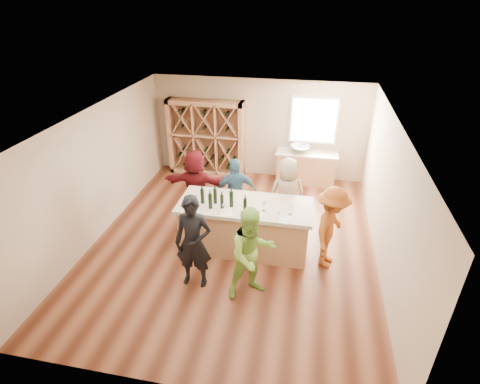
% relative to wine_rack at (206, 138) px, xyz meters
% --- Properties ---
extents(floor, '(6.00, 7.00, 0.10)m').
position_rel_wine_rack_xyz_m(floor, '(1.50, -3.27, -1.15)').
color(floor, brown).
rests_on(floor, ground).
extents(ceiling, '(6.00, 7.00, 0.10)m').
position_rel_wine_rack_xyz_m(ceiling, '(1.50, -3.27, 1.75)').
color(ceiling, white).
rests_on(ceiling, ground).
extents(wall_back, '(6.00, 0.10, 2.80)m').
position_rel_wine_rack_xyz_m(wall_back, '(1.50, 0.28, 0.30)').
color(wall_back, tan).
rests_on(wall_back, ground).
extents(wall_front, '(6.00, 0.10, 2.80)m').
position_rel_wine_rack_xyz_m(wall_front, '(1.50, -6.82, 0.30)').
color(wall_front, tan).
rests_on(wall_front, ground).
extents(wall_left, '(0.10, 7.00, 2.80)m').
position_rel_wine_rack_xyz_m(wall_left, '(-1.55, -3.27, 0.30)').
color(wall_left, tan).
rests_on(wall_left, ground).
extents(wall_right, '(0.10, 7.00, 2.80)m').
position_rel_wine_rack_xyz_m(wall_right, '(4.55, -3.27, 0.30)').
color(wall_right, tan).
rests_on(wall_right, ground).
extents(window_frame, '(1.30, 0.06, 1.30)m').
position_rel_wine_rack_xyz_m(window_frame, '(3.00, 0.20, 0.65)').
color(window_frame, white).
rests_on(window_frame, wall_back).
extents(window_pane, '(1.18, 0.01, 1.18)m').
position_rel_wine_rack_xyz_m(window_pane, '(3.00, 0.17, 0.65)').
color(window_pane, white).
rests_on(window_pane, wall_back).
extents(wine_rack, '(2.20, 0.45, 2.20)m').
position_rel_wine_rack_xyz_m(wine_rack, '(0.00, 0.00, 0.00)').
color(wine_rack, tan).
rests_on(wine_rack, floor).
extents(back_counter_base, '(1.60, 0.58, 0.86)m').
position_rel_wine_rack_xyz_m(back_counter_base, '(2.90, -0.07, -0.67)').
color(back_counter_base, tan).
rests_on(back_counter_base, floor).
extents(back_counter_top, '(1.70, 0.62, 0.06)m').
position_rel_wine_rack_xyz_m(back_counter_top, '(2.90, -0.07, -0.21)').
color(back_counter_top, beige).
rests_on(back_counter_top, back_counter_base).
extents(sink, '(0.54, 0.54, 0.19)m').
position_rel_wine_rack_xyz_m(sink, '(2.70, -0.07, -0.09)').
color(sink, silver).
rests_on(sink, back_counter_top).
extents(faucet, '(0.02, 0.02, 0.30)m').
position_rel_wine_rack_xyz_m(faucet, '(2.70, 0.11, -0.03)').
color(faucet, silver).
rests_on(faucet, back_counter_top).
extents(tasting_counter_base, '(2.60, 1.00, 1.00)m').
position_rel_wine_rack_xyz_m(tasting_counter_base, '(1.78, -3.42, -0.60)').
color(tasting_counter_base, tan).
rests_on(tasting_counter_base, floor).
extents(tasting_counter_top, '(2.72, 1.12, 0.08)m').
position_rel_wine_rack_xyz_m(tasting_counter_top, '(1.78, -3.42, -0.06)').
color(tasting_counter_top, beige).
rests_on(tasting_counter_top, tasting_counter_base).
extents(wine_bottle_a, '(0.10, 0.10, 0.32)m').
position_rel_wine_rack_xyz_m(wine_bottle_a, '(0.92, -3.54, 0.14)').
color(wine_bottle_a, black).
rests_on(wine_bottle_a, tasting_counter_top).
extents(wine_bottle_b, '(0.09, 0.09, 0.32)m').
position_rel_wine_rack_xyz_m(wine_bottle_b, '(1.13, -3.71, 0.14)').
color(wine_bottle_b, black).
rests_on(wine_bottle_b, tasting_counter_top).
extents(wine_bottle_c, '(0.08, 0.08, 0.31)m').
position_rel_wine_rack_xyz_m(wine_bottle_c, '(1.17, -3.49, 0.14)').
color(wine_bottle_c, black).
rests_on(wine_bottle_c, tasting_counter_top).
extents(wine_bottle_d, '(0.09, 0.09, 0.29)m').
position_rel_wine_rack_xyz_m(wine_bottle_d, '(1.35, -3.66, 0.13)').
color(wine_bottle_d, black).
rests_on(wine_bottle_d, tasting_counter_top).
extents(wine_bottle_e, '(0.10, 0.10, 0.33)m').
position_rel_wine_rack_xyz_m(wine_bottle_e, '(1.52, -3.56, 0.15)').
color(wine_bottle_e, black).
rests_on(wine_bottle_e, tasting_counter_top).
extents(wine_glass_a, '(0.07, 0.07, 0.18)m').
position_rel_wine_rack_xyz_m(wine_glass_a, '(1.42, -3.82, 0.07)').
color(wine_glass_a, white).
rests_on(wine_glass_a, tasting_counter_top).
extents(wine_glass_b, '(0.07, 0.07, 0.19)m').
position_rel_wine_rack_xyz_m(wine_glass_b, '(1.93, -3.84, 0.07)').
color(wine_glass_b, white).
rests_on(wine_glass_b, tasting_counter_top).
extents(wine_glass_c, '(0.08, 0.08, 0.17)m').
position_rel_wine_rack_xyz_m(wine_glass_c, '(2.49, -3.88, 0.06)').
color(wine_glass_c, white).
rests_on(wine_glass_c, tasting_counter_top).
extents(wine_glass_d, '(0.08, 0.08, 0.20)m').
position_rel_wine_rack_xyz_m(wine_glass_d, '(2.18, -3.61, 0.08)').
color(wine_glass_d, white).
rests_on(wine_glass_d, tasting_counter_top).
extents(wine_glass_e, '(0.09, 0.09, 0.20)m').
position_rel_wine_rack_xyz_m(wine_glass_e, '(2.70, -3.63, 0.08)').
color(wine_glass_e, white).
rests_on(wine_glass_e, tasting_counter_top).
extents(tasting_menu_a, '(0.30, 0.36, 0.00)m').
position_rel_wine_rack_xyz_m(tasting_menu_a, '(1.47, -3.78, -0.02)').
color(tasting_menu_a, white).
rests_on(tasting_menu_a, tasting_counter_top).
extents(tasting_menu_b, '(0.29, 0.34, 0.00)m').
position_rel_wine_rack_xyz_m(tasting_menu_b, '(2.07, -3.79, -0.02)').
color(tasting_menu_b, white).
rests_on(tasting_menu_b, tasting_counter_top).
extents(tasting_menu_c, '(0.30, 0.35, 0.00)m').
position_rel_wine_rack_xyz_m(tasting_menu_c, '(2.62, -3.84, -0.02)').
color(tasting_menu_c, white).
rests_on(tasting_menu_c, tasting_counter_top).
extents(person_near_left, '(0.68, 0.50, 1.85)m').
position_rel_wine_rack_xyz_m(person_near_left, '(1.06, -4.67, -0.17)').
color(person_near_left, black).
rests_on(person_near_left, floor).
extents(person_near_right, '(0.99, 0.86, 1.78)m').
position_rel_wine_rack_xyz_m(person_near_right, '(2.14, -4.74, -0.21)').
color(person_near_right, '#8CC64C').
rests_on(person_near_right, floor).
extents(person_server, '(0.83, 1.22, 1.72)m').
position_rel_wine_rack_xyz_m(person_server, '(3.50, -3.63, -0.24)').
color(person_server, '#994C19').
rests_on(person_server, floor).
extents(person_far_mid, '(1.08, 0.79, 1.65)m').
position_rel_wine_rack_xyz_m(person_far_mid, '(1.40, -2.54, -0.27)').
color(person_far_mid, '#335972').
rests_on(person_far_mid, floor).
extents(person_far_right, '(0.95, 0.75, 1.70)m').
position_rel_wine_rack_xyz_m(person_far_right, '(2.55, -2.43, -0.25)').
color(person_far_right, gray).
rests_on(person_far_right, floor).
extents(person_far_left, '(1.64, 0.64, 1.75)m').
position_rel_wine_rack_xyz_m(person_far_left, '(0.44, -2.47, -0.23)').
color(person_far_left, '#590F14').
rests_on(person_far_left, floor).
extents(wine_bottle_f, '(0.07, 0.07, 0.30)m').
position_rel_wine_rack_xyz_m(wine_bottle_f, '(1.83, -3.72, 0.13)').
color(wine_bottle_f, black).
rests_on(wine_bottle_f, tasting_counter_top).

